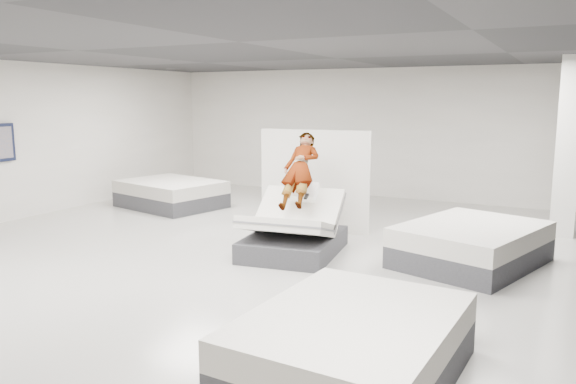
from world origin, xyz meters
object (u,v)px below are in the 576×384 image
object	(u,v)px
person	(300,182)
flat_bed_right_near	(352,347)
remote	(306,196)
flat_bed_right_far	(471,244)
column	(568,148)
divider_panel	(314,181)
flat_bed_left_far	(171,194)
hero_bed	(294,233)

from	to	relation	value
person	flat_bed_right_near	distance (m)	4.44
remote	flat_bed_right_far	world-z (taller)	remote
remote	column	xyz separation A→B (m)	(3.56, 3.28, 0.65)
divider_panel	flat_bed_left_far	xyz separation A→B (m)	(-3.88, 0.65, -0.64)
hero_bed	flat_bed_left_far	bearing A→B (deg)	152.12
flat_bed_right_near	column	bearing A→B (deg)	77.13
hero_bed	remote	xyz separation A→B (m)	(0.22, -0.01, 0.60)
hero_bed	person	distance (m)	0.83
column	hero_bed	bearing A→B (deg)	-139.20
hero_bed	divider_panel	size ratio (longest dim) A/B	0.95
remote	divider_panel	bearing A→B (deg)	102.38
flat_bed_right_near	flat_bed_left_far	xyz separation A→B (m)	(-6.51, 5.65, 0.00)
hero_bed	flat_bed_right_near	distance (m)	4.09
person	flat_bed_left_far	distance (m)	4.70
flat_bed_left_far	divider_panel	bearing A→B (deg)	-9.47
divider_panel	flat_bed_right_near	size ratio (longest dim) A/B	0.91
flat_bed_right_far	flat_bed_left_far	size ratio (longest dim) A/B	1.03
hero_bed	flat_bed_left_far	distance (m)	4.81
hero_bed	column	distance (m)	5.16
person	divider_panel	xyz separation A→B (m)	(-0.33, 1.29, -0.17)
remote	flat_bed_left_far	xyz separation A→B (m)	(-4.47, 2.26, -0.65)
flat_bed_left_far	column	distance (m)	8.20
divider_panel	flat_bed_right_near	bearing A→B (deg)	-68.89
column	flat_bed_right_near	bearing A→B (deg)	-102.87
flat_bed_right_near	person	bearing A→B (deg)	121.87
hero_bed	column	xyz separation A→B (m)	(3.79, 3.27, 1.25)
flat_bed_right_far	column	world-z (taller)	column
divider_panel	flat_bed_left_far	world-z (taller)	divider_panel
flat_bed_right_far	flat_bed_right_near	bearing A→B (deg)	-94.93
divider_panel	flat_bed_right_far	world-z (taller)	divider_panel
hero_bed	remote	bearing A→B (deg)	-2.02
remote	flat_bed_left_far	size ratio (longest dim) A/B	0.06
remote	divider_panel	distance (m)	1.72
person	flat_bed_left_far	size ratio (longest dim) A/B	0.61
flat_bed_right_far	hero_bed	bearing A→B (deg)	-165.01
flat_bed_right_near	divider_panel	bearing A→B (deg)	117.78
divider_panel	column	bearing A→B (deg)	15.17
flat_bed_left_far	hero_bed	bearing A→B (deg)	-27.88
remote	person	bearing A→B (deg)	122.15
hero_bed	column	world-z (taller)	column
hero_bed	divider_panel	bearing A→B (deg)	103.09
flat_bed_left_far	column	world-z (taller)	column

